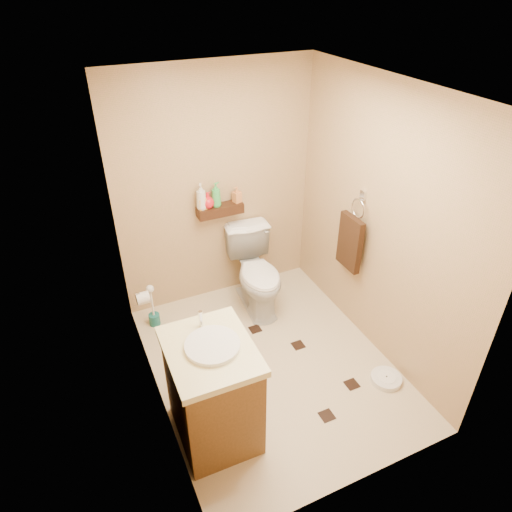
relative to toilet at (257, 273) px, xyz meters
name	(u,v)px	position (x,y,z in m)	size (l,w,h in m)	color
ground	(271,364)	(-0.25, -0.83, -0.41)	(2.50, 2.50, 0.00)	#C3B38F
wall_back	(216,190)	(-0.25, 0.42, 0.79)	(2.00, 0.04, 2.40)	tan
wall_front	(374,361)	(-0.25, -2.08, 0.79)	(2.00, 0.04, 2.40)	tan
wall_left	(144,285)	(-1.25, -0.83, 0.79)	(0.04, 2.50, 2.40)	tan
wall_right	(380,226)	(0.75, -0.83, 0.79)	(0.04, 2.50, 2.40)	tan
ceiling	(278,90)	(-0.25, -0.83, 1.99)	(2.00, 2.50, 0.02)	silver
wall_shelf	(220,210)	(-0.25, 0.34, 0.61)	(0.46, 0.14, 0.10)	#371E0F
floor_accents	(279,367)	(-0.20, -0.90, -0.41)	(1.16, 1.30, 0.01)	black
toilet	(257,273)	(0.00, 0.00, 0.00)	(0.46, 0.81, 0.82)	white
vanity	(213,391)	(-0.95, -1.28, 0.04)	(0.60, 0.73, 1.01)	brown
bathroom_scale	(386,379)	(0.57, -1.43, -0.39)	(0.30, 0.30, 0.05)	white
toilet_brush	(153,311)	(-1.07, 0.14, -0.24)	(0.11, 0.11, 0.48)	#18615F
towel_ring	(351,240)	(0.67, -0.58, 0.53)	(0.12, 0.30, 0.76)	silver
toilet_paper	(143,298)	(-1.19, -0.18, 0.19)	(0.12, 0.11, 0.12)	white
bottle_a	(201,197)	(-0.43, 0.34, 0.79)	(0.10, 0.10, 0.26)	silver
bottle_b	(202,201)	(-0.43, 0.34, 0.74)	(0.07, 0.08, 0.17)	gold
bottle_c	(208,200)	(-0.37, 0.34, 0.74)	(0.12, 0.12, 0.16)	red
bottle_d	(216,195)	(-0.28, 0.34, 0.78)	(0.09, 0.09, 0.24)	green
bottle_e	(237,194)	(-0.06, 0.34, 0.74)	(0.07, 0.07, 0.16)	#D17E45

